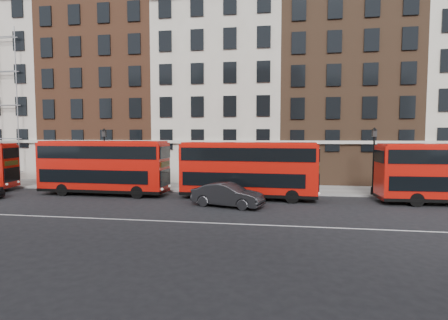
# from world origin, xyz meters

# --- Properties ---
(ground) EXTENTS (120.00, 120.00, 0.00)m
(ground) POSITION_xyz_m (0.00, 0.00, 0.00)
(ground) COLOR black
(ground) RESTS_ON ground
(pavement) EXTENTS (80.00, 5.00, 0.15)m
(pavement) POSITION_xyz_m (0.00, 10.50, 0.07)
(pavement) COLOR gray
(pavement) RESTS_ON ground
(kerb) EXTENTS (80.00, 0.30, 0.16)m
(kerb) POSITION_xyz_m (0.00, 8.00, 0.08)
(kerb) COLOR gray
(kerb) RESTS_ON ground
(road_centre_line) EXTENTS (70.00, 0.12, 0.01)m
(road_centre_line) POSITION_xyz_m (0.00, -2.00, 0.01)
(road_centre_line) COLOR white
(road_centre_line) RESTS_ON ground
(building_terrace) EXTENTS (64.00, 11.95, 22.00)m
(building_terrace) POSITION_xyz_m (-0.31, 17.88, 10.24)
(building_terrace) COLOR #B8AE9F
(building_terrace) RESTS_ON ground
(bus_b) EXTENTS (10.52, 2.76, 4.39)m
(bus_b) POSITION_xyz_m (-7.73, 5.65, 2.36)
(bus_b) COLOR #B21009
(bus_b) RESTS_ON ground
(bus_c) EXTENTS (10.37, 2.95, 4.31)m
(bus_c) POSITION_xyz_m (4.00, 5.66, 2.31)
(bus_c) COLOR #B21009
(bus_c) RESTS_ON ground
(car_front) EXTENTS (5.16, 2.98, 1.61)m
(car_front) POSITION_xyz_m (2.92, 2.57, 0.80)
(car_front) COLOR #232326
(car_front) RESTS_ON ground
(lamp_post_left) EXTENTS (0.44, 0.44, 5.33)m
(lamp_post_left) POSITION_xyz_m (-9.34, 8.95, 3.08)
(lamp_post_left) COLOR black
(lamp_post_left) RESTS_ON pavement
(lamp_post_right) EXTENTS (0.44, 0.44, 5.33)m
(lamp_post_right) POSITION_xyz_m (13.70, 8.31, 3.08)
(lamp_post_right) COLOR black
(lamp_post_right) RESTS_ON pavement
(iron_railings) EXTENTS (6.60, 0.06, 1.00)m
(iron_railings) POSITION_xyz_m (0.00, 12.70, 0.65)
(iron_railings) COLOR black
(iron_railings) RESTS_ON pavement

